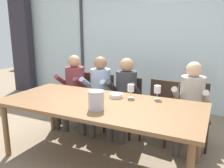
% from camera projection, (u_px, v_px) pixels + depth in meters
% --- Properties ---
extents(ground, '(14.00, 14.00, 0.00)m').
position_uv_depth(ground, '(129.00, 129.00, 3.78)').
color(ground, '#847056').
extents(window_glass_panel, '(7.63, 0.03, 2.60)m').
position_uv_depth(window_glass_panel, '(154.00, 45.00, 4.65)').
color(window_glass_panel, silver).
rests_on(window_glass_panel, ground).
extents(window_mullion_left, '(0.06, 0.06, 2.60)m').
position_uv_depth(window_mullion_left, '(82.00, 43.00, 5.36)').
color(window_mullion_left, '#38383D').
rests_on(window_mullion_left, ground).
extents(hillside_vineyard, '(13.63, 2.40, 1.79)m').
position_uv_depth(hillside_vineyard, '(184.00, 50.00, 8.23)').
color(hillside_vineyard, '#386633').
rests_on(hillside_vineyard, ground).
extents(curtain_heavy_drape, '(0.56, 0.20, 2.60)m').
position_uv_depth(curtain_heavy_drape, '(22.00, 42.00, 5.95)').
color(curtain_heavy_drape, '#332D38').
rests_on(curtain_heavy_drape, ground).
extents(dining_table, '(2.43, 1.08, 0.75)m').
position_uv_depth(dining_table, '(99.00, 107.00, 2.74)').
color(dining_table, brown).
rests_on(dining_table, ground).
extents(chair_near_curtain, '(0.48, 0.48, 0.87)m').
position_uv_depth(chair_near_curtain, '(77.00, 93.00, 4.07)').
color(chair_near_curtain, '#332319').
rests_on(chair_near_curtain, ground).
extents(chair_left_of_center, '(0.48, 0.48, 0.87)m').
position_uv_depth(chair_left_of_center, '(100.00, 97.00, 3.85)').
color(chair_left_of_center, '#332319').
rests_on(chair_left_of_center, ground).
extents(chair_center, '(0.46, 0.46, 0.87)m').
position_uv_depth(chair_center, '(126.00, 101.00, 3.62)').
color(chair_center, '#332319').
rests_on(chair_center, ground).
extents(chair_right_of_center, '(0.49, 0.49, 0.87)m').
position_uv_depth(chair_right_of_center, '(161.00, 105.00, 3.39)').
color(chair_right_of_center, '#332319').
rests_on(chair_right_of_center, ground).
extents(chair_near_window_right, '(0.49, 0.49, 0.87)m').
position_uv_depth(chair_near_window_right, '(193.00, 109.00, 3.24)').
color(chair_near_window_right, '#332319').
rests_on(chair_near_window_right, ground).
extents(person_maroon_top, '(0.47, 0.62, 1.18)m').
position_uv_depth(person_maroon_top, '(72.00, 86.00, 3.87)').
color(person_maroon_top, brown).
rests_on(person_maroon_top, ground).
extents(person_pale_blue_shirt, '(0.48, 0.62, 1.18)m').
position_uv_depth(person_pale_blue_shirt, '(98.00, 89.00, 3.66)').
color(person_pale_blue_shirt, '#9EB2D1').
rests_on(person_pale_blue_shirt, ground).
extents(person_charcoal_jacket, '(0.46, 0.61, 1.18)m').
position_uv_depth(person_charcoal_jacket, '(124.00, 92.00, 3.47)').
color(person_charcoal_jacket, '#38383D').
rests_on(person_charcoal_jacket, ground).
extents(person_beige_jumper, '(0.47, 0.62, 1.18)m').
position_uv_depth(person_beige_jumper, '(191.00, 100.00, 3.06)').
color(person_beige_jumper, '#B7AD9E').
rests_on(person_beige_jumper, ground).
extents(ice_bucket_primary, '(0.18, 0.18, 0.21)m').
position_uv_depth(ice_bucket_primary, '(96.00, 100.00, 2.46)').
color(ice_bucket_primary, '#B7B7BC').
rests_on(ice_bucket_primary, dining_table).
extents(tasting_bowl, '(0.18, 0.18, 0.05)m').
position_uv_depth(tasting_bowl, '(116.00, 96.00, 2.92)').
color(tasting_bowl, silver).
rests_on(tasting_bowl, dining_table).
extents(wine_glass_by_left_taster, '(0.08, 0.08, 0.17)m').
position_uv_depth(wine_glass_by_left_taster, '(131.00, 89.00, 2.89)').
color(wine_glass_by_left_taster, silver).
rests_on(wine_glass_by_left_taster, dining_table).
extents(wine_glass_near_bucket, '(0.08, 0.08, 0.17)m').
position_uv_depth(wine_glass_near_bucket, '(157.00, 90.00, 2.83)').
color(wine_glass_near_bucket, silver).
rests_on(wine_glass_near_bucket, dining_table).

